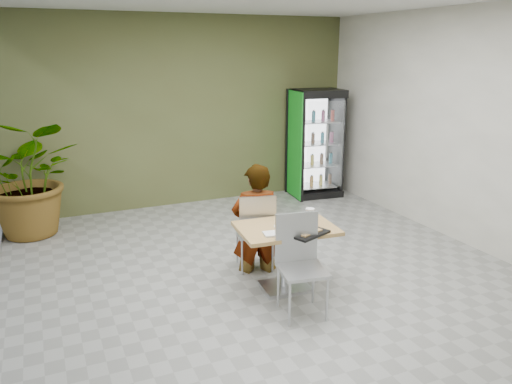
# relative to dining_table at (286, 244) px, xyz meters

# --- Properties ---
(ground) EXTENTS (7.00, 7.00, 0.00)m
(ground) POSITION_rel_dining_table_xyz_m (-0.06, 0.16, -0.54)
(ground) COLOR gray
(ground) RESTS_ON ground
(room_envelope) EXTENTS (6.00, 7.00, 3.20)m
(room_envelope) POSITION_rel_dining_table_xyz_m (-0.06, 0.16, 1.06)
(room_envelope) COLOR silver
(room_envelope) RESTS_ON ground
(dining_table) EXTENTS (1.12, 0.83, 0.75)m
(dining_table) POSITION_rel_dining_table_xyz_m (0.00, 0.00, 0.00)
(dining_table) COLOR tan
(dining_table) RESTS_ON ground
(chair_far) EXTENTS (0.52, 0.53, 0.99)m
(chair_far) POSITION_rel_dining_table_xyz_m (-0.11, 0.56, 0.04)
(chair_far) COLOR #ACAEB0
(chair_far) RESTS_ON ground
(chair_near) EXTENTS (0.53, 0.53, 1.03)m
(chair_near) POSITION_rel_dining_table_xyz_m (-0.09, -0.47, 0.07)
(chair_near) COLOR #ACAEB0
(chair_near) RESTS_ON ground
(seated_woman) EXTENTS (0.68, 0.51, 1.64)m
(seated_woman) POSITION_rel_dining_table_xyz_m (-0.09, 0.62, -0.02)
(seated_woman) COLOR black
(seated_woman) RESTS_ON ground
(pizza_plate) EXTENTS (0.31, 0.26, 0.03)m
(pizza_plate) POSITION_rel_dining_table_xyz_m (-0.03, 0.00, 0.23)
(pizza_plate) COLOR silver
(pizza_plate) RESTS_ON dining_table
(soda_cup) EXTENTS (0.10, 0.10, 0.17)m
(soda_cup) POSITION_rel_dining_table_xyz_m (0.29, -0.01, 0.30)
(soda_cup) COLOR silver
(soda_cup) RESTS_ON dining_table
(napkin_stack) EXTENTS (0.18, 0.18, 0.02)m
(napkin_stack) POSITION_rel_dining_table_xyz_m (-0.26, -0.16, 0.22)
(napkin_stack) COLOR silver
(napkin_stack) RESTS_ON dining_table
(cafeteria_tray) EXTENTS (0.51, 0.45, 0.02)m
(cafeteria_tray) POSITION_rel_dining_table_xyz_m (0.09, -0.29, 0.23)
(cafeteria_tray) COLOR black
(cafeteria_tray) RESTS_ON dining_table
(beverage_fridge) EXTENTS (0.96, 0.78, 1.94)m
(beverage_fridge) POSITION_rel_dining_table_xyz_m (2.24, 3.20, 0.43)
(beverage_fridge) COLOR black
(beverage_fridge) RESTS_ON ground
(potted_plant) EXTENTS (1.89, 1.75, 1.72)m
(potted_plant) POSITION_rel_dining_table_xyz_m (-2.56, 3.04, 0.32)
(potted_plant) COLOR #3A6C2B
(potted_plant) RESTS_ON ground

